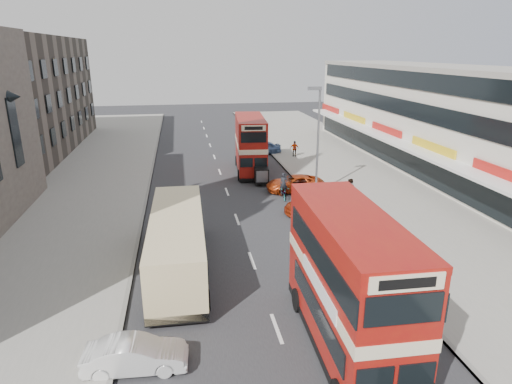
{
  "coord_description": "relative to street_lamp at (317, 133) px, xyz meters",
  "views": [
    {
      "loc": [
        -3.37,
        -12.53,
        10.54
      ],
      "look_at": [
        -0.01,
        6.69,
        4.23
      ],
      "focal_mm": 30.7,
      "sensor_mm": 36.0,
      "label": 1
    }
  ],
  "objects": [
    {
      "name": "pavement_left",
      "position": [
        -18.52,
        2.0,
        -4.71
      ],
      "size": [
        12.0,
        90.0,
        0.15
      ],
      "primitive_type": "cube",
      "color": "gray",
      "rests_on": "ground"
    },
    {
      "name": "bus_main",
      "position": [
        -4.23,
        -17.47,
        -2.14
      ],
      "size": [
        2.72,
        9.18,
        5.02
      ],
      "rotation": [
        0.0,
        0.0,
        3.12
      ],
      "color": "black",
      "rests_on": "ground"
    },
    {
      "name": "street_lamp",
      "position": [
        0.0,
        0.0,
        0.0
      ],
      "size": [
        1.0,
        0.2,
        8.12
      ],
      "color": "slate",
      "rests_on": "ground"
    },
    {
      "name": "pedestrian_far",
      "position": [
        1.61,
        12.31,
        -3.84
      ],
      "size": [
        0.99,
        0.56,
        1.59
      ],
      "primitive_type": "imported",
      "rotation": [
        0.0,
        0.0,
        -0.2
      ],
      "color": "gray",
      "rests_on": "pavement_right"
    },
    {
      "name": "car_right_b",
      "position": [
        -1.26,
        1.24,
        -4.16
      ],
      "size": [
        4.57,
        2.23,
        1.25
      ],
      "primitive_type": "imported",
      "rotation": [
        0.0,
        0.0,
        -1.54
      ],
      "color": "#B73C12",
      "rests_on": "ground"
    },
    {
      "name": "ground",
      "position": [
        -6.52,
        -18.0,
        -4.78
      ],
      "size": [
        160.0,
        160.0,
        0.0
      ],
      "primitive_type": "plane",
      "color": "#28282B",
      "rests_on": "ground"
    },
    {
      "name": "bus_second",
      "position": [
        -3.74,
        7.58,
        -2.26
      ],
      "size": [
        3.06,
        8.89,
        4.8
      ],
      "rotation": [
        0.0,
        0.0,
        3.05
      ],
      "color": "black",
      "rests_on": "ground"
    },
    {
      "name": "car_left_front",
      "position": [
        -11.81,
        -17.44,
        -4.2
      ],
      "size": [
        3.6,
        1.44,
        1.17
      ],
      "primitive_type": "imported",
      "rotation": [
        0.0,
        0.0,
        1.51
      ],
      "color": "silver",
      "rests_on": "ground"
    },
    {
      "name": "pedestrian_near",
      "position": [
        1.77,
        -2.48,
        -3.73
      ],
      "size": [
        0.8,
        0.76,
        1.8
      ],
      "primitive_type": "imported",
      "rotation": [
        0.0,
        0.0,
        3.8
      ],
      "color": "gray",
      "rests_on": "pavement_right"
    },
    {
      "name": "cyclist",
      "position": [
        -2.55,
        -0.41,
        -4.13
      ],
      "size": [
        0.66,
        1.79,
        1.97
      ],
      "rotation": [
        0.0,
        0.0,
        -0.02
      ],
      "color": "gray",
      "rests_on": "ground"
    },
    {
      "name": "car_right_a",
      "position": [
        -1.06,
        -3.84,
        -4.14
      ],
      "size": [
        4.53,
        2.11,
        1.28
      ],
      "primitive_type": "imported",
      "rotation": [
        0.0,
        0.0,
        -1.64
      ],
      "color": "#9F2D0F",
      "rests_on": "ground"
    },
    {
      "name": "kerb_right",
      "position": [
        -0.42,
        2.0,
        -4.71
      ],
      "size": [
        0.2,
        90.0,
        0.16
      ],
      "primitive_type": "cube",
      "color": "gray",
      "rests_on": "ground"
    },
    {
      "name": "car_right_c",
      "position": [
        -1.41,
        14.39,
        -4.1
      ],
      "size": [
        4.15,
        1.97,
        1.37
      ],
      "primitive_type": "imported",
      "rotation": [
        0.0,
        0.0,
        -1.48
      ],
      "color": "#4F6E9F",
      "rests_on": "ground"
    },
    {
      "name": "commercial_row",
      "position": [
        13.42,
        4.0,
        -0.09
      ],
      "size": [
        9.9,
        46.2,
        9.3
      ],
      "color": "beige",
      "rests_on": "ground"
    },
    {
      "name": "road_surface",
      "position": [
        -6.52,
        2.0,
        -4.78
      ],
      "size": [
        12.0,
        90.0,
        0.01
      ],
      "primitive_type": "cube",
      "color": "#28282B",
      "rests_on": "ground"
    },
    {
      "name": "kerb_left",
      "position": [
        -12.62,
        2.0,
        -4.71
      ],
      "size": [
        0.2,
        90.0,
        0.16
      ],
      "primitive_type": "cube",
      "color": "gray",
      "rests_on": "ground"
    },
    {
      "name": "coach",
      "position": [
        -10.31,
        -10.34,
        -3.21
      ],
      "size": [
        2.78,
        10.12,
        2.67
      ],
      "rotation": [
        0.0,
        0.0,
        -0.02
      ],
      "color": "black",
      "rests_on": "ground"
    },
    {
      "name": "pavement_right",
      "position": [
        5.48,
        2.0,
        -4.71
      ],
      "size": [
        12.0,
        90.0,
        0.15
      ],
      "primitive_type": "cube",
      "color": "gray",
      "rests_on": "ground"
    }
  ]
}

